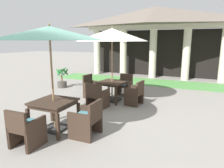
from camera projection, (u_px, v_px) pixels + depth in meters
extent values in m
plane|color=gray|center=(87.00, 121.00, 5.68)|extent=(60.00, 60.00, 0.00)
cylinder|color=beige|center=(97.00, 52.00, 13.62)|extent=(0.42, 0.42, 2.83)
cylinder|color=beige|center=(123.00, 53.00, 12.88)|extent=(0.42, 0.42, 2.83)
cylinder|color=beige|center=(153.00, 54.00, 12.13)|extent=(0.42, 0.42, 2.83)
cylinder|color=beige|center=(186.00, 55.00, 11.39)|extent=(0.42, 0.42, 2.83)
cylinder|color=beige|center=(224.00, 56.00, 10.64)|extent=(0.42, 0.42, 2.83)
cube|color=beige|center=(154.00, 27.00, 11.82)|extent=(8.25, 0.70, 0.24)
pyramid|color=#665B51|center=(154.00, 16.00, 11.69)|extent=(8.65, 2.66, 1.01)
cube|color=black|center=(156.00, 53.00, 12.94)|extent=(8.05, 0.16, 2.83)
cube|color=#519347|center=(146.00, 82.00, 11.15)|extent=(10.45, 1.99, 0.01)
cube|color=#38281E|center=(112.00, 82.00, 7.49)|extent=(1.00, 1.00, 0.05)
cube|color=#38281E|center=(112.00, 84.00, 7.50)|extent=(0.92, 0.92, 0.05)
cube|color=#38281E|center=(96.00, 93.00, 7.44)|extent=(0.08, 0.08, 0.62)
cube|color=#38281E|center=(116.00, 97.00, 7.01)|extent=(0.08, 0.08, 0.62)
cube|color=#38281E|center=(109.00, 89.00, 8.12)|extent=(0.08, 0.08, 0.62)
cube|color=#38281E|center=(127.00, 92.00, 7.70)|extent=(0.08, 0.08, 0.62)
cube|color=#2D2D2D|center=(112.00, 99.00, 7.62)|extent=(0.56, 0.56, 0.09)
cylinder|color=olive|center=(112.00, 69.00, 7.39)|extent=(0.04, 0.04, 2.34)
cone|color=white|center=(112.00, 35.00, 7.14)|extent=(2.51, 2.51, 0.44)
sphere|color=olive|center=(112.00, 27.00, 7.09)|extent=(0.06, 0.06, 0.06)
cube|color=#38281E|center=(98.00, 96.00, 6.81)|extent=(0.68, 0.58, 0.07)
cube|color=teal|center=(98.00, 94.00, 6.79)|extent=(0.62, 0.53, 0.05)
cube|color=#38281E|center=(94.00, 90.00, 6.57)|extent=(0.62, 0.14, 0.41)
cube|color=#38281E|center=(91.00, 97.00, 6.97)|extent=(0.13, 0.50, 0.63)
cube|color=#38281E|center=(105.00, 99.00, 6.67)|extent=(0.13, 0.50, 0.63)
cube|color=#38281E|center=(95.00, 99.00, 7.18)|extent=(0.06, 0.06, 0.36)
cube|color=#38281E|center=(109.00, 102.00, 6.89)|extent=(0.06, 0.06, 0.36)
cube|color=#38281E|center=(87.00, 102.00, 6.81)|extent=(0.06, 0.06, 0.36)
cube|color=#38281E|center=(101.00, 105.00, 6.52)|extent=(0.06, 0.06, 0.36)
cube|color=#38281E|center=(93.00, 87.00, 8.01)|extent=(0.58, 0.61, 0.07)
cube|color=teal|center=(92.00, 86.00, 8.00)|extent=(0.53, 0.56, 0.05)
cube|color=#38281E|center=(88.00, 80.00, 8.08)|extent=(0.13, 0.55, 0.45)
cube|color=#38281E|center=(96.00, 88.00, 8.24)|extent=(0.52, 0.13, 0.61)
cube|color=#38281E|center=(89.00, 91.00, 7.82)|extent=(0.52, 0.13, 0.61)
cube|color=#38281E|center=(101.00, 92.00, 8.14)|extent=(0.06, 0.06, 0.36)
cube|color=#38281E|center=(94.00, 95.00, 7.73)|extent=(0.06, 0.06, 0.36)
cube|color=#38281E|center=(92.00, 91.00, 8.37)|extent=(0.06, 0.06, 0.36)
cube|color=#38281E|center=(84.00, 93.00, 7.97)|extent=(0.06, 0.06, 0.36)
cube|color=#38281E|center=(134.00, 94.00, 7.09)|extent=(0.56, 0.60, 0.07)
cube|color=teal|center=(134.00, 92.00, 7.08)|extent=(0.52, 0.55, 0.05)
cube|color=#38281E|center=(140.00, 87.00, 6.92)|extent=(0.13, 0.54, 0.42)
cube|color=#38281E|center=(131.00, 97.00, 6.90)|extent=(0.50, 0.12, 0.63)
cube|color=#38281E|center=(137.00, 94.00, 7.32)|extent=(0.50, 0.12, 0.63)
cube|color=#38281E|center=(125.00, 100.00, 7.04)|extent=(0.06, 0.06, 0.36)
cube|color=#38281E|center=(131.00, 97.00, 7.45)|extent=(0.06, 0.06, 0.36)
cube|color=#38281E|center=(137.00, 102.00, 6.82)|extent=(0.06, 0.06, 0.36)
cube|color=#38281E|center=(143.00, 99.00, 7.22)|extent=(0.06, 0.06, 0.36)
cube|color=#38281E|center=(124.00, 86.00, 8.29)|extent=(0.62, 0.55, 0.07)
cube|color=teal|center=(124.00, 84.00, 8.28)|extent=(0.57, 0.51, 0.05)
cube|color=#38281E|center=(126.00, 79.00, 8.43)|extent=(0.56, 0.13, 0.42)
cube|color=#38281E|center=(129.00, 89.00, 8.18)|extent=(0.12, 0.49, 0.61)
cube|color=#38281E|center=(118.00, 87.00, 8.44)|extent=(0.12, 0.49, 0.61)
cube|color=#38281E|center=(127.00, 93.00, 8.03)|extent=(0.06, 0.06, 0.37)
cube|color=#38281E|center=(116.00, 91.00, 8.29)|extent=(0.06, 0.06, 0.37)
cube|color=#38281E|center=(132.00, 91.00, 8.39)|extent=(0.06, 0.06, 0.37)
cube|color=#38281E|center=(121.00, 89.00, 8.64)|extent=(0.06, 0.06, 0.37)
cube|color=#38281E|center=(54.00, 102.00, 5.02)|extent=(0.94, 0.94, 0.05)
cube|color=#38281E|center=(54.00, 104.00, 5.03)|extent=(0.87, 0.87, 0.08)
cube|color=#38281E|center=(28.00, 121.00, 4.88)|extent=(0.07, 0.07, 0.62)
cube|color=#38281E|center=(58.00, 127.00, 4.55)|extent=(0.07, 0.07, 0.62)
cube|color=#38281E|center=(52.00, 110.00, 5.65)|extent=(0.07, 0.07, 0.62)
cube|color=#38281E|center=(79.00, 114.00, 5.32)|extent=(0.07, 0.07, 0.62)
cube|color=#2D2D2D|center=(55.00, 128.00, 5.16)|extent=(0.54, 0.54, 0.06)
cylinder|color=olive|center=(53.00, 84.00, 4.93)|extent=(0.05, 0.05, 2.31)
cone|color=#33594C|center=(49.00, 33.00, 4.68)|extent=(2.54, 2.54, 0.32)
sphere|color=olive|center=(49.00, 25.00, 4.64)|extent=(0.06, 0.06, 0.06)
cube|color=#38281E|center=(86.00, 119.00, 4.74)|extent=(0.58, 0.61, 0.07)
cube|color=teal|center=(85.00, 116.00, 4.73)|extent=(0.54, 0.56, 0.05)
cube|color=#38281E|center=(96.00, 110.00, 4.59)|extent=(0.07, 0.60, 0.41)
cube|color=#38281E|center=(79.00, 127.00, 4.51)|extent=(0.57, 0.07, 0.64)
cube|color=#38281E|center=(92.00, 119.00, 5.01)|extent=(0.57, 0.07, 0.64)
cube|color=#38281E|center=(70.00, 131.00, 4.64)|extent=(0.06, 0.06, 0.38)
cube|color=#38281E|center=(82.00, 122.00, 5.13)|extent=(0.06, 0.06, 0.38)
cube|color=#38281E|center=(90.00, 135.00, 4.44)|extent=(0.06, 0.06, 0.38)
cube|color=#38281E|center=(101.00, 125.00, 4.93)|extent=(0.06, 0.06, 0.38)
cube|color=#38281E|center=(27.00, 127.00, 4.28)|extent=(0.54, 0.58, 0.07)
cube|color=teal|center=(27.00, 124.00, 4.27)|extent=(0.49, 0.53, 0.05)
cube|color=#38281E|center=(15.00, 121.00, 3.99)|extent=(0.53, 0.07, 0.39)
cube|color=#38281E|center=(19.00, 130.00, 4.40)|extent=(0.07, 0.57, 0.63)
cube|color=#38281E|center=(36.00, 134.00, 4.21)|extent=(0.07, 0.57, 0.63)
cube|color=#38281E|center=(29.00, 130.00, 4.65)|extent=(0.06, 0.06, 0.39)
cube|color=#38281E|center=(45.00, 134.00, 4.47)|extent=(0.06, 0.06, 0.39)
cube|color=#38281E|center=(9.00, 140.00, 4.19)|extent=(0.06, 0.06, 0.39)
cube|color=#38281E|center=(27.00, 145.00, 4.01)|extent=(0.06, 0.06, 0.39)
cylinder|color=#47423D|center=(62.00, 85.00, 9.76)|extent=(0.43, 0.43, 0.28)
cylinder|color=brown|center=(62.00, 78.00, 9.70)|extent=(0.07, 0.07, 0.31)
ellipsoid|color=#286B33|center=(65.00, 72.00, 9.55)|extent=(0.10, 0.49, 0.42)
ellipsoid|color=#286B33|center=(66.00, 71.00, 9.76)|extent=(0.48, 0.35, 0.40)
ellipsoid|color=#286B33|center=(62.00, 71.00, 9.83)|extent=(0.44, 0.34, 0.41)
ellipsoid|color=#286B33|center=(59.00, 72.00, 9.72)|extent=(0.15, 0.36, 0.34)
ellipsoid|color=#286B33|center=(58.00, 72.00, 9.54)|extent=(0.39, 0.27, 0.37)
ellipsoid|color=#286B33|center=(61.00, 72.00, 9.52)|extent=(0.33, 0.28, 0.36)
ellipsoid|color=brown|center=(122.00, 82.00, 10.30)|extent=(0.28, 0.28, 0.33)
sphere|color=brown|center=(122.00, 78.00, 10.26)|extent=(0.08, 0.08, 0.08)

